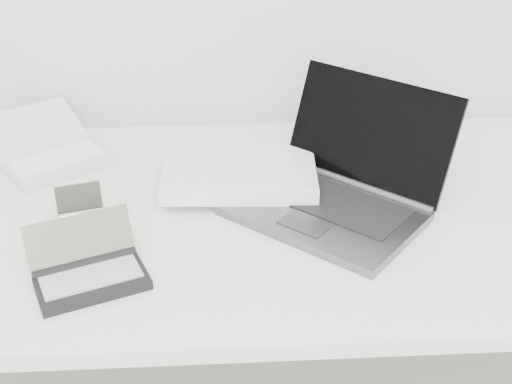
{
  "coord_description": "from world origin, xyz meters",
  "views": [
    {
      "loc": [
        -0.1,
        0.35,
        1.46
      ],
      "look_at": [
        -0.03,
        1.51,
        0.79
      ],
      "focal_mm": 50.0,
      "sensor_mm": 36.0,
      "label": 1
    }
  ],
  "objects": [
    {
      "name": "palmtop_charcoal",
      "position": [
        -0.32,
        1.33,
        0.75
      ],
      "size": [
        0.22,
        0.19,
        0.1
      ],
      "rotation": [
        0.0,
        0.0,
        0.38
      ],
      "color": "black",
      "rests_on": "desk"
    },
    {
      "name": "laptop_large",
      "position": [
        0.05,
        1.59,
        0.77
      ],
      "size": [
        0.59,
        0.48,
        0.23
      ],
      "rotation": [
        0.0,
        0.0,
        -0.71
      ],
      "color": "#5B5E60",
      "rests_on": "desk"
    },
    {
      "name": "netbook_open_white",
      "position": [
        -0.47,
        1.78,
        0.75
      ],
      "size": [
        0.34,
        0.35,
        0.07
      ],
      "rotation": [
        0.0,
        0.0,
        0.61
      ],
      "color": "silver",
      "rests_on": "desk"
    },
    {
      "name": "desk",
      "position": [
        0.0,
        1.55,
        0.68
      ],
      "size": [
        1.6,
        0.8,
        0.73
      ],
      "color": "white",
      "rests_on": "ground"
    },
    {
      "name": "pda_silver",
      "position": [
        -0.36,
        1.51,
        0.75
      ],
      "size": [
        0.1,
        0.1,
        0.07
      ],
      "rotation": [
        0.0,
        0.0,
        0.26
      ],
      "color": "silver",
      "rests_on": "desk"
    }
  ]
}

